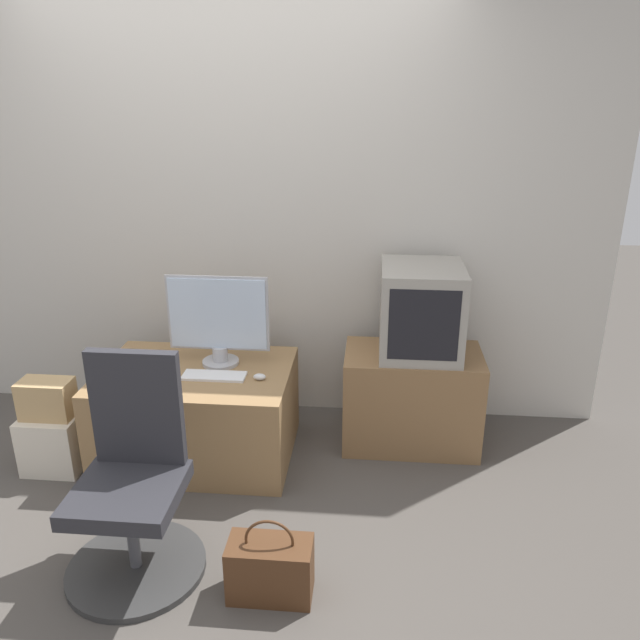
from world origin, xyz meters
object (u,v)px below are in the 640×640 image
at_px(handbag, 270,568).
at_px(main_monitor, 218,320).
at_px(mouse, 260,377).
at_px(office_chair, 133,492).
at_px(keyboard, 214,376).
at_px(cardboard_box_lower, 54,442).
at_px(crt_tv, 421,310).

bearing_deg(handbag, main_monitor, 112.21).
distance_m(mouse, office_chair, 0.90).
xyz_separation_m(main_monitor, mouse, (0.25, -0.18, -0.24)).
bearing_deg(keyboard, cardboard_box_lower, -171.17).
bearing_deg(cardboard_box_lower, office_chair, -42.84).
distance_m(office_chair, handbag, 0.65).
distance_m(cardboard_box_lower, handbag, 1.53).
xyz_separation_m(main_monitor, handbag, (0.45, -1.10, -0.64)).
distance_m(main_monitor, handbag, 1.35).
distance_m(keyboard, cardboard_box_lower, 0.95).
bearing_deg(keyboard, office_chair, -100.98).
bearing_deg(main_monitor, crt_tv, 8.43).
relative_size(crt_tv, handbag, 1.35).
xyz_separation_m(cardboard_box_lower, handbag, (1.31, -0.79, -0.03)).
xyz_separation_m(keyboard, crt_tv, (1.08, 0.33, 0.28)).
height_order(office_chair, cardboard_box_lower, office_chair).
distance_m(mouse, handbag, 1.02).
height_order(main_monitor, mouse, main_monitor).
height_order(crt_tv, handbag, crt_tv).
bearing_deg(handbag, crt_tv, 63.07).
bearing_deg(keyboard, handbag, -64.52).
distance_m(main_monitor, mouse, 0.39).
distance_m(keyboard, handbag, 1.10).
bearing_deg(office_chair, cardboard_box_lower, 137.16).
xyz_separation_m(mouse, cardboard_box_lower, (-1.11, -0.13, -0.38)).
relative_size(main_monitor, keyboard, 1.66).
height_order(mouse, cardboard_box_lower, mouse).
distance_m(keyboard, crt_tv, 1.17).
height_order(main_monitor, cardboard_box_lower, main_monitor).
relative_size(office_chair, handbag, 2.59).
xyz_separation_m(main_monitor, crt_tv, (1.09, 0.16, 0.03)).
distance_m(office_chair, cardboard_box_lower, 0.99).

